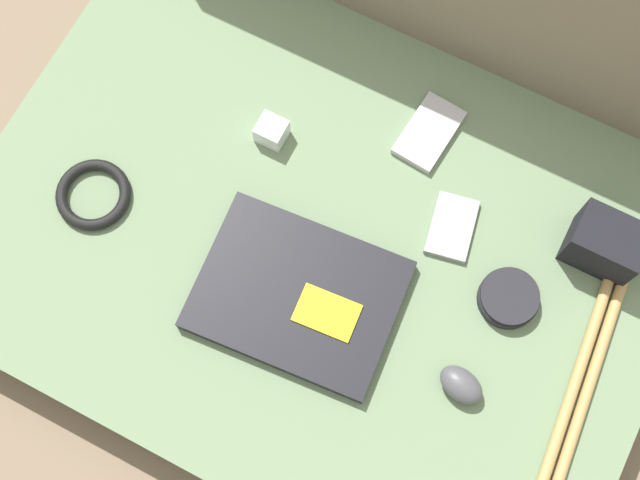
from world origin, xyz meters
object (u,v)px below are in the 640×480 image
Objects in this scene: computer_mouse at (461,385)px; speaker_puck at (509,298)px; phone_silver at (452,227)px; camera_pouch at (605,244)px; laptop at (298,295)px; charger_brick at (272,131)px; phone_black at (429,133)px.

speaker_puck is (0.01, 0.15, -0.01)m from computer_mouse.
camera_pouch is (0.21, 0.07, 0.04)m from phone_silver.
laptop is 0.31m from speaker_puck.
speaker_puck reaches higher than laptop.
speaker_puck is 0.14m from phone_silver.
phone_silver is at bearing -162.87° from camera_pouch.
charger_brick reaches higher than laptop.
speaker_puck is at bearing 21.62° from laptop.
speaker_puck is at bearing 99.86° from computer_mouse.
phone_black is at bearing 116.78° from phone_silver.
phone_black is (0.06, 0.33, -0.00)m from laptop.
camera_pouch is (0.31, -0.06, 0.04)m from phone_black.
speaker_puck reaches higher than phone_silver.
laptop is 3.42× the size of speaker_puck.
laptop is 0.26m from charger_brick.
speaker_puck is 0.87× the size of camera_pouch.
phone_black is at bearing 169.08° from camera_pouch.
charger_brick is at bearing 170.48° from speaker_puck.
speaker_puck is 0.29m from phone_black.
laptop is 2.49× the size of phone_black.
camera_pouch reaches higher than phone_silver.
phone_black is 2.83× the size of charger_brick.
laptop is 4.02× the size of computer_mouse.
phone_silver is 2.53× the size of charger_brick.
computer_mouse is 0.30m from camera_pouch.
speaker_puck is 0.82× the size of phone_silver.
camera_pouch reaches higher than phone_black.
speaker_puck is 0.44m from charger_brick.
phone_silver is 1.07× the size of camera_pouch.
charger_brick is at bearing 121.82° from laptop.
phone_black is 0.32m from camera_pouch.
speaker_puck is at bearing -35.83° from phone_black.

